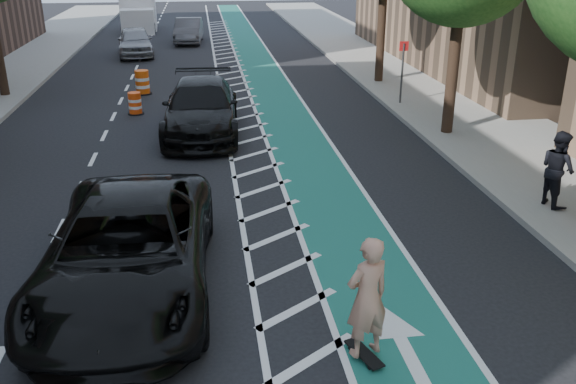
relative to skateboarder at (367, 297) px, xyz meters
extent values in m
plane|color=black|center=(-2.30, 2.86, -1.07)|extent=(120.00, 120.00, 0.00)
cube|color=#1C635C|center=(0.70, 12.86, -1.07)|extent=(2.00, 90.00, 0.01)
cube|color=silver|center=(-0.80, 12.86, -1.07)|extent=(1.40, 90.00, 0.01)
cube|color=gray|center=(7.20, 12.86, -1.00)|extent=(5.00, 90.00, 0.15)
cube|color=gray|center=(4.75, 12.86, -0.99)|extent=(0.12, 90.00, 0.16)
cylinder|color=#382619|center=(5.60, 10.86, 1.13)|extent=(0.36, 0.36, 4.40)
cylinder|color=#382619|center=(5.60, 18.86, 1.13)|extent=(0.36, 0.36, 4.40)
cylinder|color=#4C4C4C|center=(5.30, 14.86, 0.13)|extent=(0.08, 0.08, 2.40)
cube|color=red|center=(5.30, 14.86, 1.23)|extent=(0.35, 0.02, 0.35)
cube|color=black|center=(0.00, 0.00, -0.98)|extent=(0.47, 0.82, 0.03)
cylinder|color=black|center=(-0.16, 0.22, -1.04)|extent=(0.05, 0.07, 0.06)
cylinder|color=black|center=(-0.01, 0.28, -1.04)|extent=(0.05, 0.07, 0.06)
cylinder|color=black|center=(0.01, -0.28, -1.04)|extent=(0.05, 0.07, 0.06)
cylinder|color=black|center=(0.16, -0.22, -1.04)|extent=(0.05, 0.07, 0.06)
imported|color=tan|center=(0.00, 0.00, 0.00)|extent=(0.82, 0.67, 1.93)
imported|color=black|center=(-3.66, 2.46, -0.22)|extent=(3.08, 6.27, 1.71)
imported|color=black|center=(-2.30, 12.35, -0.22)|extent=(2.65, 5.95, 1.70)
imported|color=gray|center=(-5.83, 28.10, -0.29)|extent=(2.35, 4.77, 1.57)
imported|color=#515055|center=(-2.93, 32.63, -0.33)|extent=(1.87, 4.62, 1.49)
imported|color=black|center=(5.78, 4.79, -0.03)|extent=(0.78, 0.95, 1.79)
cube|color=white|center=(-6.57, 39.80, 0.04)|extent=(2.64, 3.70, 2.23)
cube|color=white|center=(-6.44, 37.13, -0.24)|extent=(2.32, 1.90, 1.68)
cylinder|color=black|center=(-7.42, 36.63, -0.68)|extent=(0.32, 0.80, 0.78)
cylinder|color=black|center=(-5.41, 36.73, -0.68)|extent=(0.32, 0.80, 0.78)
cylinder|color=black|center=(-7.62, 40.65, -0.68)|extent=(0.32, 0.80, 0.78)
cylinder|color=black|center=(-5.62, 40.75, -0.68)|extent=(0.32, 0.80, 0.78)
cylinder|color=#E6510C|center=(-4.50, 5.86, -0.65)|extent=(0.48, 0.48, 0.84)
cylinder|color=silver|center=(-4.50, 5.86, -0.79)|extent=(0.49, 0.49, 0.11)
cylinder|color=silver|center=(-4.50, 5.86, -0.53)|extent=(0.49, 0.49, 0.11)
cylinder|color=black|center=(-4.50, 5.86, -1.05)|extent=(0.61, 0.61, 0.04)
cylinder|color=#F9470D|center=(-4.72, 15.13, -0.67)|extent=(0.47, 0.47, 0.80)
cylinder|color=silver|center=(-4.72, 15.13, -0.80)|extent=(0.47, 0.47, 0.11)
cylinder|color=silver|center=(-4.72, 15.13, -0.55)|extent=(0.47, 0.47, 0.11)
cylinder|color=black|center=(-4.72, 15.13, -1.06)|extent=(0.59, 0.59, 0.04)
cylinder|color=#F3540C|center=(-4.70, 18.41, -0.58)|extent=(0.57, 0.57, 0.99)
cylinder|color=silver|center=(-4.70, 18.41, -0.74)|extent=(0.58, 0.58, 0.13)
cylinder|color=silver|center=(-4.70, 18.41, -0.44)|extent=(0.58, 0.58, 0.13)
cylinder|color=black|center=(-4.70, 18.41, -1.05)|extent=(0.72, 0.72, 0.04)
camera|label=1|loc=(-2.20, -7.37, 4.77)|focal=38.00mm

